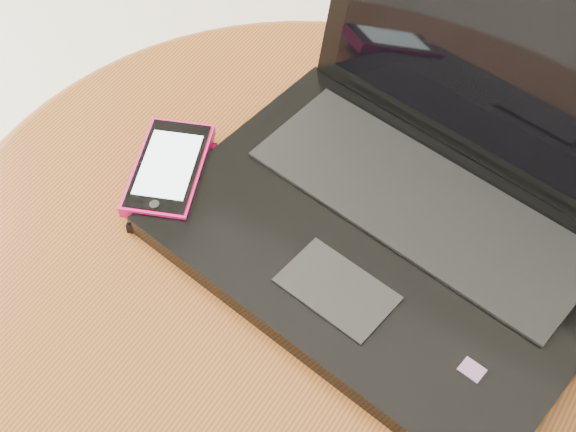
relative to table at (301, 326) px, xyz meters
The scene contains 4 objects.
table is the anchor object (origin of this frame).
laptop 0.20m from the table, 54.47° to the left, with size 0.43×0.39×0.26m.
phone_black 0.20m from the table, behind, with size 0.10×0.13×0.01m.
phone_pink 0.21m from the table, behind, with size 0.11×0.14×0.01m.
Camera 1 is at (0.21, -0.45, 1.20)m, focal length 52.85 mm.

